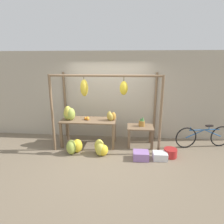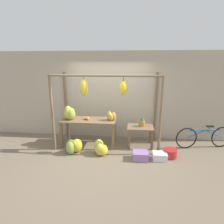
{
  "view_description": "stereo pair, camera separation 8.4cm",
  "coord_description": "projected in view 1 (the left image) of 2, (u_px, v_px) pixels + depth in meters",
  "views": [
    {
      "loc": [
        0.6,
        -4.57,
        2.46
      ],
      "look_at": [
        0.15,
        0.68,
        1.05
      ],
      "focal_mm": 30.0,
      "sensor_mm": 36.0,
      "label": 1
    },
    {
      "loc": [
        0.68,
        -4.56,
        2.46
      ],
      "look_at": [
        0.15,
        0.68,
        1.05
      ],
      "focal_mm": 30.0,
      "sensor_mm": 36.0,
      "label": 2
    }
  ],
  "objects": [
    {
      "name": "orange_pile",
      "position": [
        87.0,
        118.0,
        5.54
      ],
      "size": [
        0.17,
        0.15,
        0.09
      ],
      "color": "orange",
      "rests_on": "display_table_main"
    },
    {
      "name": "ground_plane",
      "position": [
        105.0,
        156.0,
        5.08
      ],
      "size": [
        20.0,
        20.0,
        0.0
      ],
      "primitive_type": "plane",
      "color": "#756651"
    },
    {
      "name": "shop_wall_back",
      "position": [
        109.0,
        96.0,
        6.08
      ],
      "size": [
        8.0,
        0.08,
        2.8
      ],
      "color": "#B2A893",
      "rests_on": "ground_plane"
    },
    {
      "name": "stall_awning",
      "position": [
        105.0,
        99.0,
        5.19
      ],
      "size": [
        3.01,
        1.22,
        2.15
      ],
      "color": "brown",
      "rests_on": "ground_plane"
    },
    {
      "name": "banana_pile_ground_right",
      "position": [
        101.0,
        148.0,
        5.1
      ],
      "size": [
        0.5,
        0.49,
        0.41
      ],
      "color": "yellow",
      "rests_on": "ground_plane"
    },
    {
      "name": "fruit_crate_white",
      "position": [
        141.0,
        155.0,
        4.87
      ],
      "size": [
        0.4,
        0.33,
        0.21
      ],
      "color": "#9970B7",
      "rests_on": "ground_plane"
    },
    {
      "name": "fruit_crate_purple",
      "position": [
        160.0,
        156.0,
        4.87
      ],
      "size": [
        0.36,
        0.3,
        0.19
      ],
      "color": "silver",
      "rests_on": "ground_plane"
    },
    {
      "name": "parked_bicycle",
      "position": [
        204.0,
        136.0,
        5.52
      ],
      "size": [
        1.7,
        0.35,
        0.68
      ],
      "color": "black",
      "rests_on": "ground_plane"
    },
    {
      "name": "banana_pile_on_table",
      "position": [
        69.0,
        114.0,
        5.52
      ],
      "size": [
        0.46,
        0.42,
        0.42
      ],
      "color": "#9EB247",
      "rests_on": "display_table_main"
    },
    {
      "name": "display_table_main",
      "position": [
        89.0,
        123.0,
        5.6
      ],
      "size": [
        1.63,
        0.69,
        0.8
      ],
      "color": "brown",
      "rests_on": "ground_plane"
    },
    {
      "name": "papaya_pile",
      "position": [
        111.0,
        116.0,
        5.47
      ],
      "size": [
        0.29,
        0.25,
        0.27
      ],
      "color": "#B2993D",
      "rests_on": "display_table_main"
    },
    {
      "name": "pineapple_cluster",
      "position": [
        142.0,
        122.0,
        5.54
      ],
      "size": [
        0.18,
        0.13,
        0.3
      ],
      "color": "#B27F38",
      "rests_on": "display_table_side"
    },
    {
      "name": "banana_pile_ground_left",
      "position": [
        74.0,
        147.0,
        5.19
      ],
      "size": [
        0.49,
        0.46,
        0.41
      ],
      "color": "yellow",
      "rests_on": "ground_plane"
    },
    {
      "name": "blue_bucket",
      "position": [
        170.0,
        153.0,
        4.99
      ],
      "size": [
        0.35,
        0.35,
        0.23
      ],
      "color": "#AD2323",
      "rests_on": "ground_plane"
    },
    {
      "name": "display_table_side",
      "position": [
        140.0,
        131.0,
        5.59
      ],
      "size": [
        0.76,
        0.58,
        0.61
      ],
      "color": "brown",
      "rests_on": "ground_plane"
    }
  ]
}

